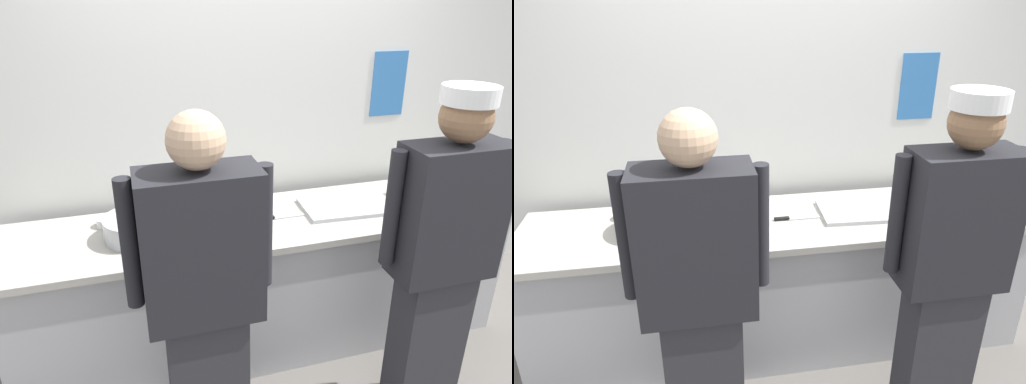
# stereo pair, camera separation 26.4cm
# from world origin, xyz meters

# --- Properties ---
(ground_plane) EXTENTS (9.00, 9.00, 0.00)m
(ground_plane) POSITION_xyz_m (0.00, 0.00, 0.00)
(ground_plane) COLOR slate
(wall_back) EXTENTS (4.75, 0.11, 2.67)m
(wall_back) POSITION_xyz_m (0.00, 0.86, 1.34)
(wall_back) COLOR silver
(wall_back) RESTS_ON ground
(prep_counter) EXTENTS (3.03, 0.71, 0.88)m
(prep_counter) POSITION_xyz_m (0.00, 0.38, 0.44)
(prep_counter) COLOR #B2B2B7
(prep_counter) RESTS_ON ground
(chef_near_left) EXTENTS (0.63, 0.24, 1.73)m
(chef_near_left) POSITION_xyz_m (-0.51, -0.34, 0.92)
(chef_near_left) COLOR #2D2D33
(chef_near_left) RESTS_ON ground
(chef_center) EXTENTS (0.63, 0.24, 1.76)m
(chef_center) POSITION_xyz_m (0.65, -0.35, 0.94)
(chef_center) COLOR #2D2D33
(chef_center) RESTS_ON ground
(plate_stack_front) EXTENTS (0.19, 0.19, 0.05)m
(plate_stack_front) POSITION_xyz_m (-0.46, 0.31, 0.90)
(plate_stack_front) COLOR white
(plate_stack_front) RESTS_ON prep_counter
(mixing_bowl_steel) EXTENTS (0.35, 0.35, 0.12)m
(mixing_bowl_steel) POSITION_xyz_m (-0.75, 0.36, 0.94)
(mixing_bowl_steel) COLOR #B7BABF
(mixing_bowl_steel) RESTS_ON prep_counter
(sheet_tray) EXTENTS (0.53, 0.36, 0.02)m
(sheet_tray) POSITION_xyz_m (0.50, 0.38, 0.89)
(sheet_tray) COLOR #B7BABF
(sheet_tray) RESTS_ON prep_counter
(squeeze_bottle_primary) EXTENTS (0.06, 0.06, 0.20)m
(squeeze_bottle_primary) POSITION_xyz_m (0.99, 0.47, 0.98)
(squeeze_bottle_primary) COLOR #56A333
(squeeze_bottle_primary) RESTS_ON prep_counter
(ramekin_green_sauce) EXTENTS (0.08, 0.08, 0.04)m
(ramekin_green_sauce) POSITION_xyz_m (-0.16, 0.26, 0.90)
(ramekin_green_sauce) COLOR white
(ramekin_green_sauce) RESTS_ON prep_counter
(ramekin_yellow_sauce) EXTENTS (0.09, 0.09, 0.05)m
(ramekin_yellow_sauce) POSITION_xyz_m (-0.93, 0.55, 0.91)
(ramekin_yellow_sauce) COLOR white
(ramekin_yellow_sauce) RESTS_ON prep_counter
(ramekin_orange_sauce) EXTENTS (0.09, 0.09, 0.04)m
(ramekin_orange_sauce) POSITION_xyz_m (-0.14, 0.54, 0.90)
(ramekin_orange_sauce) COLOR white
(ramekin_orange_sauce) RESTS_ON prep_counter
(chefs_knife) EXTENTS (0.27, 0.03, 0.02)m
(chefs_knife) POSITION_xyz_m (0.06, 0.37, 0.89)
(chefs_knife) COLOR #B7BABF
(chefs_knife) RESTS_ON prep_counter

